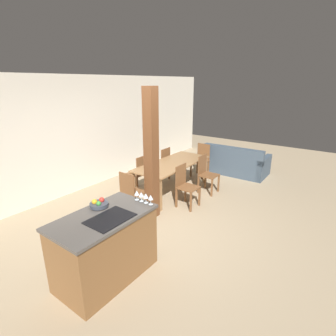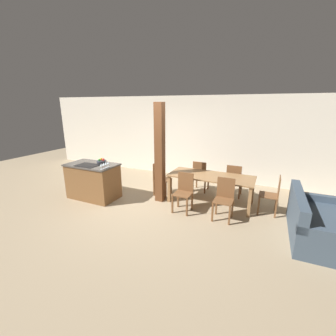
% 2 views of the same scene
% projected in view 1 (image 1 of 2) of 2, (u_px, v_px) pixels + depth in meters
% --- Properties ---
extents(ground_plane, '(16.00, 16.00, 0.00)m').
position_uv_depth(ground_plane, '(158.00, 227.00, 4.80)').
color(ground_plane, '#9E896B').
extents(wall_back, '(11.20, 0.08, 2.70)m').
position_uv_depth(wall_back, '(63.00, 138.00, 5.86)').
color(wall_back, silver).
rests_on(wall_back, ground_plane).
extents(kitchen_island, '(1.33, 0.76, 0.94)m').
position_uv_depth(kitchen_island, '(105.00, 247.00, 3.46)').
color(kitchen_island, brown).
rests_on(kitchen_island, ground_plane).
extents(fruit_bowl, '(0.25, 0.25, 0.11)m').
position_uv_depth(fruit_bowl, '(99.00, 204.00, 3.54)').
color(fruit_bowl, '#383D47').
rests_on(fruit_bowl, kitchen_island).
extents(wine_glass_near, '(0.07, 0.07, 0.14)m').
position_uv_depth(wine_glass_near, '(151.00, 198.00, 3.57)').
color(wine_glass_near, silver).
rests_on(wine_glass_near, kitchen_island).
extents(wine_glass_middle, '(0.07, 0.07, 0.14)m').
position_uv_depth(wine_glass_middle, '(146.00, 196.00, 3.61)').
color(wine_glass_middle, silver).
rests_on(wine_glass_middle, kitchen_island).
extents(wine_glass_far, '(0.07, 0.07, 0.14)m').
position_uv_depth(wine_glass_far, '(141.00, 195.00, 3.66)').
color(wine_glass_far, silver).
rests_on(wine_glass_far, kitchen_island).
extents(wine_glass_end, '(0.07, 0.07, 0.14)m').
position_uv_depth(wine_glass_end, '(137.00, 193.00, 3.71)').
color(wine_glass_end, silver).
rests_on(wine_glass_end, kitchen_island).
extents(dining_table, '(2.07, 0.87, 0.73)m').
position_uv_depth(dining_table, '(172.00, 166.00, 6.18)').
color(dining_table, olive).
rests_on(dining_table, ground_plane).
extents(dining_chair_near_left, '(0.40, 0.40, 0.90)m').
position_uv_depth(dining_chair_near_left, '(185.00, 185.00, 5.51)').
color(dining_chair_near_left, brown).
rests_on(dining_chair_near_left, ground_plane).
extents(dining_chair_near_right, '(0.40, 0.40, 0.90)m').
position_uv_depth(dining_chair_near_right, '(206.00, 173.00, 6.23)').
color(dining_chair_near_right, brown).
rests_on(dining_chair_near_right, ground_plane).
extents(dining_chair_far_left, '(0.40, 0.40, 0.90)m').
position_uv_depth(dining_chair_far_left, '(139.00, 173.00, 6.24)').
color(dining_chair_far_left, brown).
rests_on(dining_chair_far_left, ground_plane).
extents(dining_chair_far_right, '(0.40, 0.40, 0.90)m').
position_uv_depth(dining_chair_far_right, '(162.00, 163.00, 6.96)').
color(dining_chair_far_right, brown).
rests_on(dining_chair_far_right, ground_plane).
extents(dining_chair_head_end, '(0.40, 0.40, 0.90)m').
position_uv_depth(dining_chair_head_end, '(131.00, 192.00, 5.15)').
color(dining_chair_head_end, brown).
rests_on(dining_chair_head_end, ground_plane).
extents(dining_chair_foot_end, '(0.40, 0.40, 0.90)m').
position_uv_depth(dining_chair_foot_end, '(201.00, 159.00, 7.32)').
color(dining_chair_foot_end, brown).
rests_on(dining_chair_foot_end, ground_plane).
extents(couch, '(0.93, 1.70, 0.85)m').
position_uv_depth(couch, '(236.00, 164.00, 7.56)').
color(couch, '#3D4C5B').
rests_on(couch, ground_plane).
extents(timber_post, '(0.21, 0.21, 2.48)m').
position_uv_depth(timber_post, '(151.00, 156.00, 4.85)').
color(timber_post, brown).
rests_on(timber_post, ground_plane).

